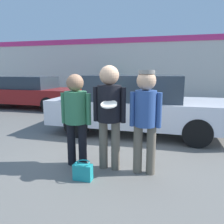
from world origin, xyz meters
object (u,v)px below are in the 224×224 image
at_px(parked_car_near, 137,105).
at_px(person_left, 76,112).
at_px(person_middle_with_frisbee, 109,108).
at_px(person_right, 145,113).
at_px(parked_car_far, 29,92).
at_px(shrub, 110,88).
at_px(handbag, 83,171).

bearing_deg(parked_car_near, person_left, -106.91).
height_order(person_middle_with_frisbee, parked_car_near, person_middle_with_frisbee).
xyz_separation_m(person_right, parked_car_far, (-5.96, 5.24, -0.32)).
distance_m(shrub, handbag, 9.38).
bearing_deg(person_middle_with_frisbee, shrub, 105.65).
bearing_deg(handbag, parked_car_near, 81.82).
bearing_deg(shrub, person_right, -70.69).
relative_size(parked_car_near, handbag, 15.70).
relative_size(person_left, parked_car_far, 0.35).
bearing_deg(parked_car_near, handbag, -98.18).
bearing_deg(parked_car_far, parked_car_near, -27.44).
bearing_deg(parked_car_far, person_right, -41.32).
xyz_separation_m(person_middle_with_frisbee, parked_car_far, (-5.35, 5.23, -0.37)).
bearing_deg(person_left, person_middle_with_frisbee, 0.61).
xyz_separation_m(parked_car_far, shrub, (2.94, 3.39, -0.04)).
bearing_deg(person_right, parked_car_near, 101.56).
xyz_separation_m(parked_car_far, handbag, (5.05, -5.73, -0.58)).
distance_m(parked_car_near, handbag, 2.99).
bearing_deg(person_left, parked_car_far, 132.16).
relative_size(parked_car_far, handbag, 15.79).
height_order(parked_car_near, parked_car_far, parked_car_near).
bearing_deg(handbag, person_right, 28.51).
bearing_deg(person_right, person_middle_with_frisbee, 179.08).
height_order(person_right, shrub, person_right).
relative_size(parked_car_near, shrub, 3.46).
bearing_deg(handbag, parked_car_far, 131.40).
bearing_deg(shrub, parked_car_far, -130.95).
bearing_deg(parked_car_near, parked_car_far, 152.56).
relative_size(person_left, parked_car_near, 0.35).
height_order(person_left, shrub, person_left).
relative_size(person_right, handbag, 5.74).
xyz_separation_m(parked_car_near, handbag, (-0.42, -2.89, -0.64)).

